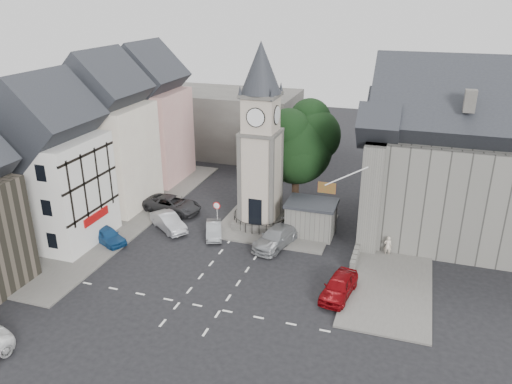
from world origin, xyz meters
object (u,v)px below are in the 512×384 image
(clock_tower, at_px, (261,139))
(pedestrian, at_px, (388,246))
(stone_shelter, at_px, (311,218))
(car_east_red, at_px, (339,286))
(car_west_blue, at_px, (107,235))

(clock_tower, bearing_deg, pedestrian, -11.35)
(stone_shelter, distance_m, car_east_red, 9.69)
(car_east_red, height_order, pedestrian, pedestrian)
(clock_tower, height_order, car_west_blue, clock_tower)
(clock_tower, relative_size, car_east_red, 3.62)
(stone_shelter, bearing_deg, car_west_blue, -156.46)
(car_east_red, distance_m, pedestrian, 7.53)
(clock_tower, bearing_deg, car_west_blue, -146.36)
(stone_shelter, bearing_deg, pedestrian, -15.18)
(stone_shelter, bearing_deg, car_east_red, -65.96)
(clock_tower, height_order, car_east_red, clock_tower)
(car_west_blue, distance_m, car_east_red, 20.05)
(car_east_red, bearing_deg, stone_shelter, 123.10)
(clock_tower, relative_size, pedestrian, 9.50)
(car_west_blue, height_order, pedestrian, pedestrian)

